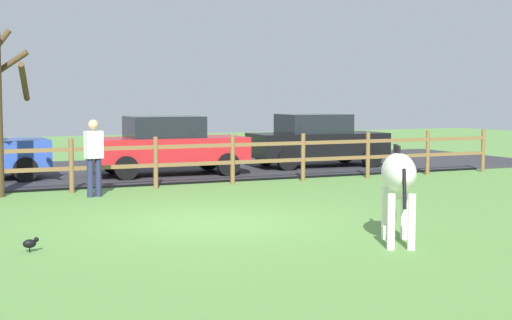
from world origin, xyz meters
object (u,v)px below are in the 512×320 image
at_px(crow_on_grass, 30,243).
at_px(parked_car_black, 317,140).
at_px(visitor_near_fence, 94,154).
at_px(zebra, 398,180).
at_px(parked_car_red, 168,145).

xyz_separation_m(crow_on_grass, parked_car_black, (9.53, 9.16, 0.72)).
distance_m(parked_car_black, visitor_near_fence, 8.37).
bearing_deg(zebra, parked_car_black, 66.66).
xyz_separation_m(crow_on_grass, visitor_near_fence, (2.06, 5.39, 0.78)).
height_order(parked_car_black, visitor_near_fence, visitor_near_fence).
relative_size(crow_on_grass, parked_car_red, 0.05).
bearing_deg(visitor_near_fence, crow_on_grass, -110.94).
distance_m(zebra, parked_car_red, 10.19).
xyz_separation_m(parked_car_black, visitor_near_fence, (-7.47, -3.77, 0.06)).
bearing_deg(crow_on_grass, visitor_near_fence, 69.06).
relative_size(zebra, parked_car_black, 0.43).
bearing_deg(visitor_near_fence, parked_car_black, 26.79).
xyz_separation_m(zebra, visitor_near_fence, (-2.86, 6.92, -0.02)).
distance_m(crow_on_grass, visitor_near_fence, 5.82).
distance_m(zebra, parked_car_black, 11.64).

